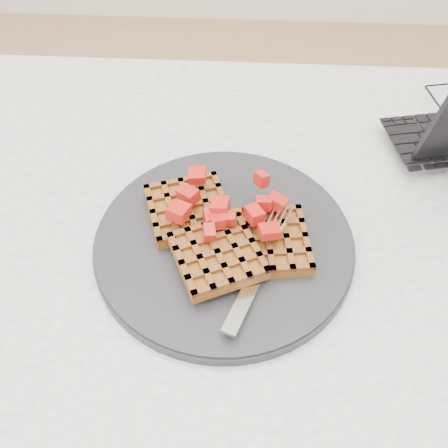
% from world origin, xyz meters
% --- Properties ---
extents(ground, '(4.00, 4.00, 0.00)m').
position_xyz_m(ground, '(0.00, 0.00, 0.00)').
color(ground, tan).
rests_on(ground, ground).
extents(table, '(1.20, 0.80, 0.75)m').
position_xyz_m(table, '(0.00, 0.00, 0.64)').
color(table, silver).
rests_on(table, ground).
extents(plate, '(0.31, 0.31, 0.02)m').
position_xyz_m(plate, '(-0.05, 0.00, 0.76)').
color(plate, black).
rests_on(plate, table).
extents(waffles, '(0.21, 0.19, 0.03)m').
position_xyz_m(waffles, '(-0.05, -0.00, 0.78)').
color(waffles, '#93551F').
rests_on(waffles, plate).
extents(strawberry_pile, '(0.15, 0.15, 0.02)m').
position_xyz_m(strawberry_pile, '(-0.05, 0.00, 0.80)').
color(strawberry_pile, '#990100').
rests_on(strawberry_pile, waffles).
extents(fork, '(0.08, 0.18, 0.02)m').
position_xyz_m(fork, '(-0.00, -0.04, 0.77)').
color(fork, silver).
rests_on(fork, plate).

